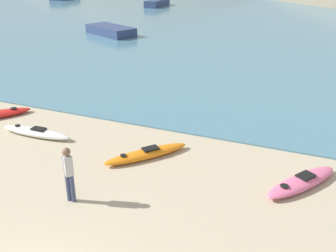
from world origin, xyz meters
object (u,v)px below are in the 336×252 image
at_px(kayak_on_sand_0, 302,182).
at_px(kayak_on_sand_2, 146,154).
at_px(kayak_on_sand_1, 36,132).
at_px(moored_boat_3, 157,3).
at_px(moored_boat_4, 111,30).
at_px(person_near_foreground, 68,171).

bearing_deg(kayak_on_sand_0, kayak_on_sand_2, -178.13).
bearing_deg(kayak_on_sand_1, moored_boat_3, 107.21).
xyz_separation_m(kayak_on_sand_0, moored_boat_4, (-17.49, 18.54, 0.27)).
distance_m(moored_boat_3, moored_boat_4, 19.70).
distance_m(kayak_on_sand_2, moored_boat_3, 41.40).
bearing_deg(moored_boat_4, kayak_on_sand_0, -46.67).
distance_m(person_near_foreground, moored_boat_3, 44.02).
relative_size(kayak_on_sand_1, kayak_on_sand_2, 1.11).
height_order(kayak_on_sand_1, moored_boat_4, moored_boat_4).
distance_m(kayak_on_sand_0, moored_boat_4, 25.49).
bearing_deg(moored_boat_3, kayak_on_sand_1, -72.79).
xyz_separation_m(kayak_on_sand_1, moored_boat_4, (-7.56, 18.78, 0.26)).
relative_size(kayak_on_sand_2, person_near_foreground, 1.64).
height_order(kayak_on_sand_1, kayak_on_sand_2, kayak_on_sand_1).
relative_size(kayak_on_sand_1, person_near_foreground, 1.83).
xyz_separation_m(kayak_on_sand_1, moored_boat_3, (-11.78, 38.02, 0.33)).
distance_m(kayak_on_sand_0, person_near_foreground, 6.98).
relative_size(kayak_on_sand_1, moored_boat_3, 0.67).
height_order(moored_boat_3, moored_boat_4, moored_boat_3).
xyz_separation_m(kayak_on_sand_0, kayak_on_sand_2, (-5.19, -0.17, -0.00)).
bearing_deg(moored_boat_4, person_near_foreground, -62.45).
distance_m(kayak_on_sand_1, person_near_foreground, 5.04).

